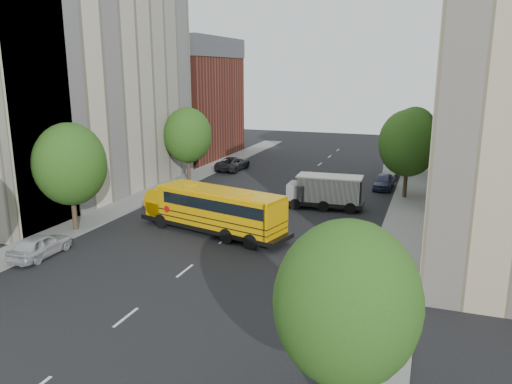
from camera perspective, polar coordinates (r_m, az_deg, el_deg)
The scene contains 20 objects.
ground at distance 36.65m, azimuth -2.31°, elevation -4.42°, with size 120.00×120.00×0.00m, color black.
sidewalk_left at distance 46.08m, azimuth -13.32°, elevation -0.89°, with size 3.00×80.00×0.12m, color slate.
sidewalk_right at distance 38.98m, azimuth 16.48°, elevation -3.78°, with size 3.00×80.00×0.12m, color slate.
lane_markings at distance 45.69m, azimuth 2.38°, elevation -0.72°, with size 0.15×64.00×0.01m, color silver.
building_left_cream at distance 49.33m, azimuth -19.82°, elevation 11.32°, with size 10.00×26.00×20.00m, color #BFB49A.
building_left_redbrick at distance 67.99m, azimuth -7.69°, elevation 9.51°, with size 10.00×15.00×13.00m, color maroon.
building_right_far at distance 52.53m, azimuth 25.42°, elevation 9.82°, with size 10.00×22.00×18.00m, color beige.
building_right_sidewall at distance 41.60m, azimuth 26.76°, elevation 8.97°, with size 10.10×0.30×18.00m, color brown.
street_tree_1 at distance 37.71m, azimuth -20.49°, elevation 2.99°, with size 5.12×5.12×7.90m.
street_tree_2 at distance 52.58m, azimuth -7.82°, elevation 6.44°, with size 4.99×4.99×7.71m.
street_tree_3 at distance 16.02m, azimuth 10.34°, elevation -12.39°, with size 4.61×4.61×7.11m.
street_tree_4 at distance 46.73m, azimuth 17.00°, elevation 5.36°, with size 5.25×5.25×8.10m.
street_tree_5 at distance 58.67m, azimuth 17.63°, elevation 6.56°, with size 4.86×4.86×7.51m.
school_bus at distance 35.76m, azimuth -5.11°, elevation -1.79°, with size 12.21×5.62×3.37m.
safari_truck at distance 42.34m, azimuth 7.81°, elevation 0.10°, with size 6.83×2.84×2.87m.
parked_car_0 at distance 34.22m, azimuth -23.44°, elevation -5.61°, with size 1.78×4.42×1.51m, color #B7B9BF.
parked_car_1 at distance 47.79m, azimuth -8.15°, elevation 0.64°, with size 1.45×4.15×1.37m, color silver.
parked_car_2 at distance 58.49m, azimuth -2.65°, elevation 3.28°, with size 2.58×5.60×1.56m, color black.
parked_car_4 at distance 50.76m, azimuth 14.38°, elevation 1.18°, with size 1.74×4.33×1.48m, color #303655.
parked_car_5 at distance 56.27m, azimuth 14.99°, elevation 2.26°, with size 1.37×3.92×1.29m, color #989793.
Camera 1 is at (13.12, -32.24, 11.47)m, focal length 35.00 mm.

